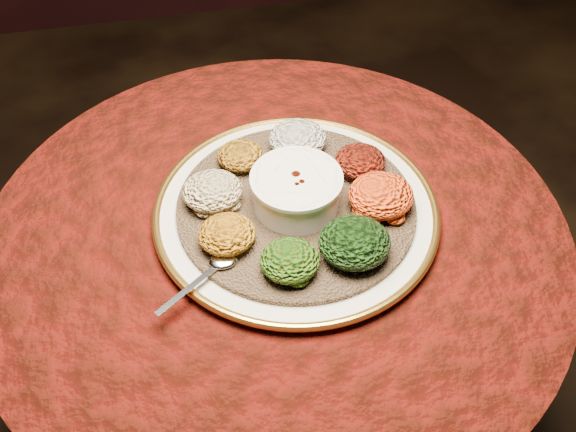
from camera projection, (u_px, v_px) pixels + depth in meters
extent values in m
plane|color=black|center=(279.00, 423.00, 1.59)|extent=(4.00, 4.00, 0.00)
cylinder|color=black|center=(279.00, 420.00, 1.57)|extent=(0.44, 0.44, 0.04)
cylinder|color=black|center=(278.00, 352.00, 1.34)|extent=(0.12, 0.12, 0.68)
cylinder|color=black|center=(275.00, 239.00, 1.07)|extent=(0.80, 0.80, 0.04)
cylinder|color=#3C0905|center=(276.00, 291.00, 1.18)|extent=(0.93, 0.93, 0.34)
cylinder|color=#3C0905|center=(275.00, 229.00, 1.05)|extent=(0.96, 0.96, 0.01)
cylinder|color=beige|center=(296.00, 212.00, 1.06)|extent=(0.48, 0.48, 0.02)
torus|color=#BA832E|center=(296.00, 209.00, 1.05)|extent=(0.47, 0.47, 0.01)
cylinder|color=brown|center=(296.00, 206.00, 1.05)|extent=(0.51, 0.51, 0.01)
cylinder|color=silver|center=(296.00, 191.00, 1.02)|extent=(0.14, 0.14, 0.06)
cylinder|color=silver|center=(296.00, 178.00, 1.00)|extent=(0.15, 0.15, 0.01)
cylinder|color=#601004|center=(296.00, 183.00, 1.01)|extent=(0.12, 0.12, 0.01)
ellipsoid|color=silver|center=(223.00, 261.00, 0.95)|extent=(0.04, 0.03, 0.01)
cube|color=silver|center=(188.00, 289.00, 0.92)|extent=(0.10, 0.08, 0.00)
ellipsoid|color=beige|center=(298.00, 139.00, 1.12)|extent=(0.10, 0.10, 0.05)
ellipsoid|color=black|center=(360.00, 161.00, 1.08)|extent=(0.09, 0.08, 0.04)
ellipsoid|color=#C16810|center=(381.00, 195.00, 1.02)|extent=(0.11, 0.10, 0.05)
ellipsoid|color=black|center=(355.00, 242.00, 0.95)|extent=(0.11, 0.10, 0.05)
ellipsoid|color=#8B3709|center=(290.00, 260.00, 0.94)|extent=(0.09, 0.08, 0.04)
ellipsoid|color=#C17C11|center=(227.00, 234.00, 0.97)|extent=(0.09, 0.08, 0.04)
ellipsoid|color=maroon|center=(212.00, 191.00, 1.03)|extent=(0.10, 0.09, 0.05)
ellipsoid|color=#A26D13|center=(240.00, 156.00, 1.09)|extent=(0.08, 0.08, 0.04)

